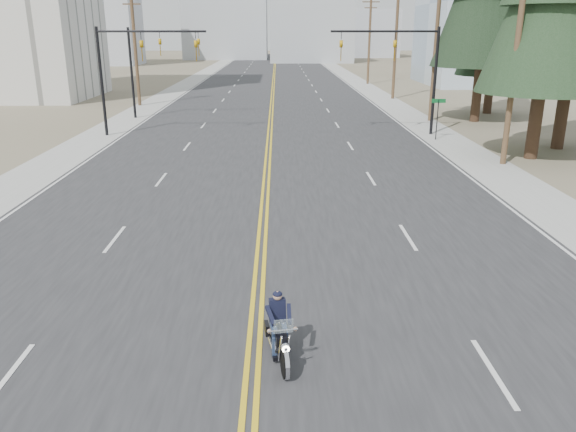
# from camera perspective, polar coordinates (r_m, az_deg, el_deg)

# --- Properties ---
(road) EXTENTS (20.00, 200.00, 0.01)m
(road) POSITION_cam_1_polar(r_m,az_deg,el_deg) (76.23, -1.50, 13.25)
(road) COLOR #303033
(road) RESTS_ON ground
(sidewalk_left) EXTENTS (3.00, 200.00, 0.01)m
(sidewalk_left) POSITION_cam_1_polar(r_m,az_deg,el_deg) (77.18, -10.29, 13.04)
(sidewalk_left) COLOR #A5A5A0
(sidewalk_left) RESTS_ON ground
(sidewalk_right) EXTENTS (3.00, 200.00, 0.01)m
(sidewalk_right) POSITION_cam_1_polar(r_m,az_deg,el_deg) (77.01, 7.32, 13.16)
(sidewalk_right) COLOR #A5A5A0
(sidewalk_right) RESTS_ON ground
(traffic_mast_left) EXTENTS (7.10, 0.26, 7.00)m
(traffic_mast_left) POSITION_cam_1_polar(r_m,az_deg,el_deg) (39.15, -15.69, 15.02)
(traffic_mast_left) COLOR black
(traffic_mast_left) RESTS_ON ground
(traffic_mast_right) EXTENTS (7.10, 0.26, 7.00)m
(traffic_mast_right) POSITION_cam_1_polar(r_m,az_deg,el_deg) (38.89, 11.88, 15.28)
(traffic_mast_right) COLOR black
(traffic_mast_right) RESTS_ON ground
(traffic_mast_far) EXTENTS (6.10, 0.26, 7.00)m
(traffic_mast_far) POSITION_cam_1_polar(r_m,az_deg,el_deg) (47.02, -13.67, 15.55)
(traffic_mast_far) COLOR black
(traffic_mast_far) RESTS_ON ground
(street_sign) EXTENTS (0.90, 0.06, 2.62)m
(street_sign) POSITION_cam_1_polar(r_m,az_deg,el_deg) (37.69, 14.97, 10.18)
(street_sign) COLOR black
(street_sign) RESTS_ON ground
(utility_pole_b) EXTENTS (2.20, 0.30, 11.50)m
(utility_pole_b) POSITION_cam_1_polar(r_m,az_deg,el_deg) (31.31, 22.24, 15.63)
(utility_pole_b) COLOR brown
(utility_pole_b) RESTS_ON ground
(utility_pole_c) EXTENTS (2.20, 0.30, 11.00)m
(utility_pole_c) POSITION_cam_1_polar(r_m,az_deg,el_deg) (45.53, 14.78, 16.47)
(utility_pole_c) COLOR brown
(utility_pole_c) RESTS_ON ground
(utility_pole_d) EXTENTS (2.20, 0.30, 11.50)m
(utility_pole_d) POSITION_cam_1_polar(r_m,az_deg,el_deg) (60.13, 10.91, 17.29)
(utility_pole_d) COLOR brown
(utility_pole_d) RESTS_ON ground
(utility_pole_e) EXTENTS (2.20, 0.30, 11.00)m
(utility_pole_e) POSITION_cam_1_polar(r_m,az_deg,el_deg) (76.87, 8.28, 17.39)
(utility_pole_e) COLOR brown
(utility_pole_e) RESTS_ON ground
(utility_pole_left) EXTENTS (2.20, 0.30, 10.50)m
(utility_pole_left) POSITION_cam_1_polar(r_m,az_deg,el_deg) (55.50, -15.29, 16.41)
(utility_pole_left) COLOR brown
(utility_pole_left) RESTS_ON ground
(glass_building) EXTENTS (24.00, 16.00, 20.00)m
(glass_building) POSITION_cam_1_polar(r_m,az_deg,el_deg) (82.24, 22.78, 19.27)
(glass_building) COLOR #9EB5CC
(glass_building) RESTS_ON ground
(haze_bldg_a) EXTENTS (14.00, 12.00, 22.00)m
(haze_bldg_a) POSITION_cam_1_polar(r_m,az_deg,el_deg) (126.12, -18.50, 19.39)
(haze_bldg_a) COLOR #B7BCC6
(haze_bldg_a) RESTS_ON ground
(haze_bldg_b) EXTENTS (18.00, 14.00, 14.00)m
(haze_bldg_b) POSITION_cam_1_polar(r_m,az_deg,el_deg) (131.14, 2.33, 18.43)
(haze_bldg_b) COLOR #ADB2B7
(haze_bldg_b) RESTS_ON ground
(haze_bldg_c) EXTENTS (16.00, 12.00, 18.00)m
(haze_bldg_c) POSITION_cam_1_polar(r_m,az_deg,el_deg) (122.47, 18.75, 18.48)
(haze_bldg_c) COLOR #B7BCC6
(haze_bldg_c) RESTS_ON ground
(haze_bldg_d) EXTENTS (20.00, 15.00, 26.00)m
(haze_bldg_d) POSITION_cam_1_polar(r_m,az_deg,el_deg) (146.60, -6.36, 20.67)
(haze_bldg_d) COLOR #ADB2B7
(haze_bldg_d) RESTS_ON ground
(haze_bldg_e) EXTENTS (14.00, 14.00, 12.00)m
(haze_bldg_e) POSITION_cam_1_polar(r_m,az_deg,el_deg) (157.83, 8.27, 17.88)
(haze_bldg_e) COLOR #B7BCC6
(haze_bldg_e) RESTS_ON ground
(haze_bldg_f) EXTENTS (12.00, 12.00, 16.00)m
(haze_bldg_f) POSITION_cam_1_polar(r_m,az_deg,el_deg) (145.03, -22.54, 17.52)
(haze_bldg_f) COLOR #ADB2B7
(haze_bldg_f) RESTS_ON ground
(motorcyclist) EXTENTS (1.10, 2.01, 1.49)m
(motorcyclist) POSITION_cam_1_polar(r_m,az_deg,el_deg) (12.15, -0.87, -11.34)
(motorcyclist) COLOR black
(motorcyclist) RESTS_ON ground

